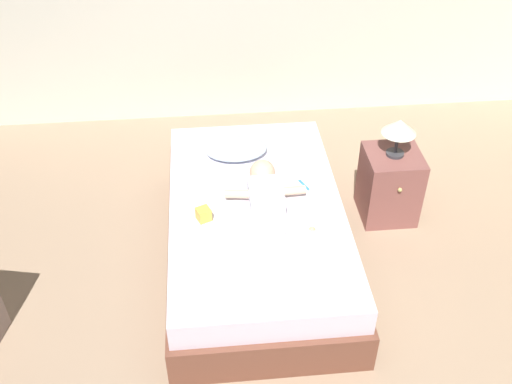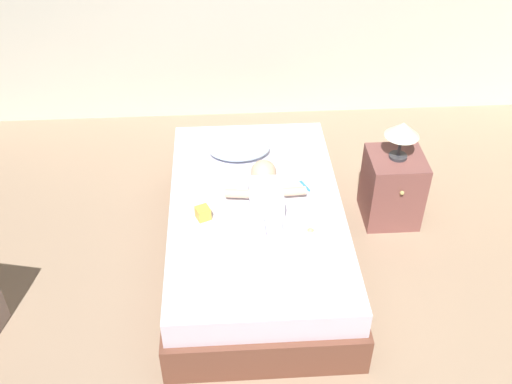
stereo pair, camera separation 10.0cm
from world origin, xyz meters
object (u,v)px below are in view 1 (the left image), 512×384
at_px(lamp, 399,128).
at_px(toy_block, 204,214).
at_px(baby, 265,190).
at_px(nightstand, 389,185).
at_px(baby_bottle, 312,232).
at_px(bed, 256,231).
at_px(pillow, 236,149).
at_px(toothbrush, 303,183).

bearing_deg(lamp, toy_block, -160.68).
bearing_deg(lamp, baby, -162.27).
xyz_separation_m(nightstand, baby_bottle, (-0.69, -0.68, 0.22)).
height_order(bed, baby_bottle, baby_bottle).
distance_m(pillow, baby_bottle, 0.97).
bearing_deg(baby_bottle, lamp, 44.40).
bearing_deg(pillow, baby_bottle, -66.22).
relative_size(toothbrush, nightstand, 0.25).
height_order(bed, nightstand, nightstand).
distance_m(pillow, baby, 0.53).
xyz_separation_m(toothbrush, baby_bottle, (-0.03, -0.50, 0.02)).
relative_size(nightstand, baby_bottle, 4.70).
relative_size(nightstand, lamp, 1.89).
bearing_deg(lamp, baby_bottle, -135.60).
bearing_deg(toothbrush, nightstand, 14.99).
height_order(lamp, baby_bottle, lamp).
distance_m(baby, baby_bottle, 0.45).
bearing_deg(toy_block, pillow, 69.78).
height_order(pillow, toothbrush, pillow).
xyz_separation_m(lamp, baby_bottle, (-0.69, -0.68, -0.26)).
bearing_deg(nightstand, lamp, 90.00).
distance_m(toothbrush, lamp, 0.75).
xyz_separation_m(bed, toothbrush, (0.33, 0.18, 0.24)).
xyz_separation_m(pillow, nightstand, (1.09, -0.21, -0.24)).
xyz_separation_m(nightstand, toy_block, (-1.33, -0.47, 0.23)).
relative_size(baby, lamp, 2.21).
height_order(pillow, baby, baby).
xyz_separation_m(pillow, baby_bottle, (0.39, -0.89, -0.02)).
bearing_deg(baby, baby_bottle, -57.63).
relative_size(bed, baby, 3.18).
bearing_deg(nightstand, pillow, 169.08).
height_order(nightstand, lamp, lamp).
bearing_deg(pillow, baby, -73.51).
bearing_deg(pillow, toy_block, -110.22).
bearing_deg(baby, toy_block, -157.09).
xyz_separation_m(pillow, toy_block, (-0.25, -0.68, -0.01)).
bearing_deg(lamp, nightstand, -90.00).
relative_size(pillow, lamp, 1.56).
distance_m(nightstand, toy_block, 1.43).
xyz_separation_m(baby, toy_block, (-0.40, -0.17, -0.02)).
bearing_deg(baby, bed, -138.98).
bearing_deg(pillow, toothbrush, -42.96).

